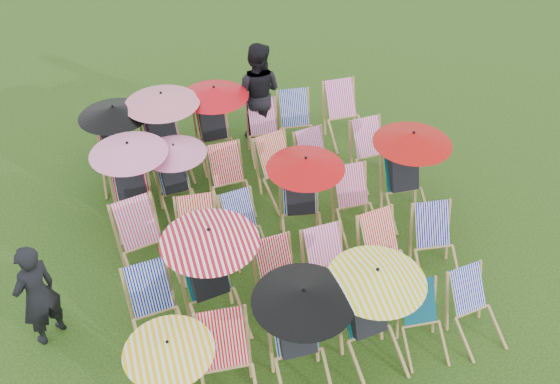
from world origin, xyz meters
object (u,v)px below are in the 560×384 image
object	(u,v)px
person_left	(37,295)
person_rear	(257,93)
deckchair_29	(345,115)
deckchair_0	(172,381)
deckchair_5	(477,311)

from	to	relation	value
person_left	person_rear	size ratio (longest dim) A/B	0.82
deckchair_29	person_left	size ratio (longest dim) A/B	0.65
deckchair_29	person_left	bearing A→B (deg)	-149.01
person_left	person_rear	world-z (taller)	person_rear
person_left	person_rear	xyz separation A→B (m)	(3.83, 3.56, 0.16)
deckchair_0	person_left	size ratio (longest dim) A/B	0.76
person_left	deckchair_0	bearing A→B (deg)	91.46
deckchair_5	deckchair_29	xyz separation A→B (m)	(0.14, 4.67, 0.07)
deckchair_5	deckchair_29	bearing A→B (deg)	82.13
deckchair_29	person_rear	world-z (taller)	person_rear
deckchair_0	person_left	distance (m)	2.10
deckchair_0	deckchair_29	distance (m)	6.10
deckchair_29	person_rear	xyz separation A→B (m)	(-1.50, 0.53, 0.44)
deckchair_29	person_rear	distance (m)	1.65
deckchair_5	person_rear	distance (m)	5.39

